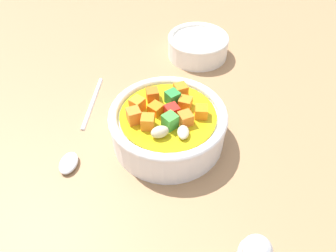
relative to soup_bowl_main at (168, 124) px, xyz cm
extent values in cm
cube|color=#9E754F|center=(0.01, 0.01, -3.97)|extent=(140.00, 140.00, 2.00)
cylinder|color=white|center=(0.01, 0.01, -0.77)|extent=(15.33, 15.33, 4.40)
torus|color=white|center=(0.01, 0.01, 1.79)|extent=(15.64, 15.64, 1.23)
cylinder|color=gold|center=(0.01, 0.01, 1.62)|extent=(12.71, 12.71, 0.40)
cube|color=orange|center=(-1.84, -2.77, 2.71)|extent=(1.88, 1.88, 1.76)
cube|color=orange|center=(-2.81, 2.44, 2.61)|extent=(2.16, 2.16, 1.57)
ellipsoid|color=beige|center=(2.68, -2.98, 2.31)|extent=(1.94, 2.54, 0.98)
cube|color=orange|center=(-1.64, 0.26, 2.46)|extent=(2.14, 2.14, 1.27)
cube|color=orange|center=(2.51, -0.94, 2.63)|extent=(2.27, 2.27, 1.61)
cube|color=orange|center=(-4.13, 0.00, 2.70)|extent=(2.12, 2.12, 1.75)
cube|color=green|center=(-0.41, 2.43, 2.72)|extent=(2.27, 2.27, 1.80)
cube|color=orange|center=(1.83, 2.10, 2.50)|extent=(1.72, 1.72, 1.36)
ellipsoid|color=beige|center=(-0.02, -3.89, 2.57)|extent=(2.68, 2.49, 1.49)
cube|color=red|center=(0.53, -0.03, 2.58)|extent=(2.28, 2.28, 1.51)
cube|color=orange|center=(4.20, 0.85, 2.56)|extent=(1.89, 1.89, 1.47)
cube|color=orange|center=(-3.84, -2.24, 2.78)|extent=(2.26, 2.26, 1.91)
cube|color=orange|center=(0.75, 4.01, 2.76)|extent=(2.26, 2.26, 1.88)
cube|color=green|center=(0.79, -2.00, 2.76)|extent=(2.25, 2.25, 1.87)
cylinder|color=silver|center=(-13.48, 4.38, -2.64)|extent=(2.75, 11.87, 0.66)
ellipsoid|color=silver|center=(-11.31, -7.72, -2.43)|extent=(2.93, 3.93, 1.07)
cylinder|color=white|center=(-0.11, 21.79, -1.30)|extent=(10.91, 10.91, 3.35)
torus|color=white|center=(-0.11, 21.79, 0.60)|extent=(11.02, 11.02, 0.87)
sphere|color=silver|center=(11.84, -16.36, 4.46)|extent=(2.58, 2.58, 2.58)
camera|label=1|loc=(7.38, -28.33, 30.04)|focal=33.41mm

